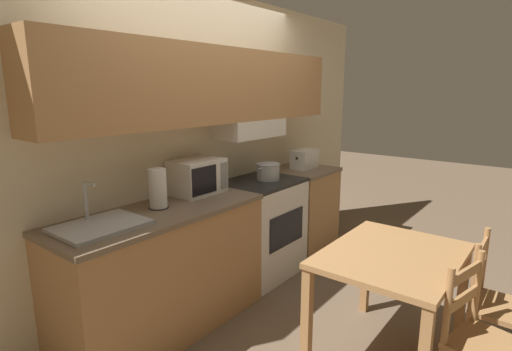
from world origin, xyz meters
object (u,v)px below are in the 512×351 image
object	(u,v)px
microwave	(197,176)
chair_right_of_table	(500,307)
toaster	(305,159)
sink_basin	(100,225)
cooking_pot	(268,171)
stove_range	(261,228)
chair_left_of_table	(485,345)
paper_towel_roll	(158,189)
dining_table	(392,269)

from	to	relation	value
microwave	chair_right_of_table	xyz separation A→B (m)	(0.50, -2.11, -0.63)
toaster	sink_basin	bearing A→B (deg)	179.86
toaster	cooking_pot	bearing A→B (deg)	-178.43
cooking_pot	toaster	world-z (taller)	toaster
stove_range	chair_left_of_table	distance (m)	2.08
microwave	chair_right_of_table	size ratio (longest dim) A/B	0.48
stove_range	cooking_pot	xyz separation A→B (m)	(0.08, -0.03, 0.54)
paper_towel_roll	chair_right_of_table	world-z (taller)	paper_towel_roll
microwave	toaster	xyz separation A→B (m)	(1.43, -0.14, -0.04)
chair_right_of_table	dining_table	bearing A→B (deg)	117.23
stove_range	paper_towel_roll	size ratio (longest dim) A/B	3.21
chair_right_of_table	toaster	bearing A→B (deg)	64.23
stove_range	toaster	distance (m)	0.94
sink_basin	dining_table	bearing A→B (deg)	-50.96
stove_range	chair_left_of_table	xyz separation A→B (m)	(-0.65, -1.97, -0.03)
dining_table	cooking_pot	bearing A→B (deg)	68.04
chair_left_of_table	chair_right_of_table	bearing A→B (deg)	12.23
toaster	chair_right_of_table	size ratio (longest dim) A/B	0.36
stove_range	sink_basin	distance (m)	1.68
stove_range	dining_table	bearing A→B (deg)	-108.82
toaster	chair_right_of_table	distance (m)	2.26
microwave	chair_left_of_table	xyz separation A→B (m)	(0.03, -2.10, -0.63)
stove_range	toaster	xyz separation A→B (m)	(0.75, -0.01, 0.56)
stove_range	chair_left_of_table	bearing A→B (deg)	-108.11
chair_right_of_table	stove_range	bearing A→B (deg)	84.40
cooking_pot	toaster	size ratio (longest dim) A/B	0.98
paper_towel_roll	cooking_pot	bearing A→B (deg)	-3.64
cooking_pot	chair_left_of_table	bearing A→B (deg)	-110.36
chair_left_of_table	microwave	bearing A→B (deg)	104.25
cooking_pot	chair_right_of_table	size ratio (longest dim) A/B	0.35
sink_basin	chair_right_of_table	world-z (taller)	sink_basin
chair_right_of_table	chair_left_of_table	bearing A→B (deg)	178.20
microwave	chair_right_of_table	bearing A→B (deg)	-76.74
microwave	paper_towel_roll	distance (m)	0.47
stove_range	paper_towel_roll	xyz separation A→B (m)	(-1.13, 0.05, 0.60)
dining_table	chair_right_of_table	distance (m)	0.68
stove_range	paper_towel_roll	distance (m)	1.28
cooking_pot	paper_towel_roll	bearing A→B (deg)	176.36
dining_table	chair_right_of_table	bearing A→B (deg)	-62.23
chair_left_of_table	stove_range	bearing A→B (deg)	85.38
cooking_pot	microwave	bearing A→B (deg)	168.13
cooking_pot	paper_towel_roll	distance (m)	1.21
dining_table	toaster	bearing A→B (deg)	48.54
cooking_pot	chair_right_of_table	xyz separation A→B (m)	(-0.25, -1.95, -0.57)
paper_towel_roll	chair_right_of_table	bearing A→B (deg)	-64.77
microwave	dining_table	size ratio (longest dim) A/B	0.42
paper_towel_roll	chair_left_of_table	world-z (taller)	paper_towel_roll
chair_left_of_table	paper_towel_roll	bearing A→B (deg)	117.06
stove_range	microwave	distance (m)	0.91
dining_table	chair_left_of_table	world-z (taller)	chair_left_of_table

